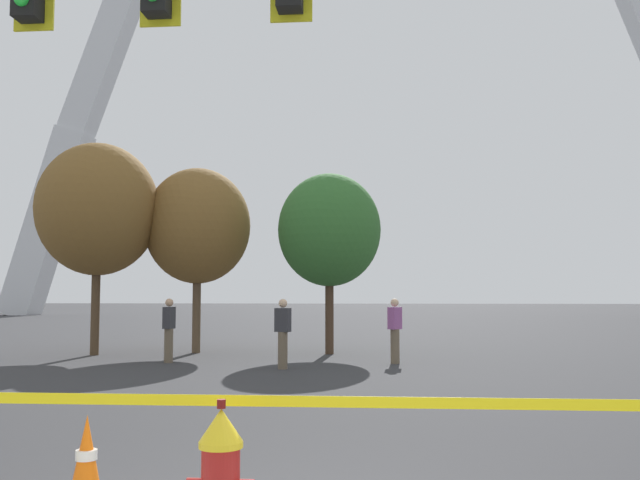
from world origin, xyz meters
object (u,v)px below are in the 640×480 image
Objects in this scene: pedestrian_standing_center at (283,333)px; pedestrian_walking_right at (169,330)px; pedestrian_walking_left at (395,330)px; monument_arch at (370,22)px; traffic_cone_mid_sidewalk at (86,462)px; fire_hydrant at (221,478)px.

pedestrian_standing_center is 1.00× the size of pedestrian_walking_right.
monument_arch is at bearing 91.75° from pedestrian_walking_left.
pedestrian_walking_right is (-2.93, 11.59, 0.46)m from traffic_cone_mid_sidewalk.
fire_hydrant is at bearing -32.13° from traffic_cone_mid_sidewalk.
pedestrian_standing_center is at bearing 89.41° from traffic_cone_mid_sidewalk.
monument_arch reaches higher than fire_hydrant.
pedestrian_walking_right is at bearing 108.78° from fire_hydrant.
pedestrian_walking_left is 1.00× the size of pedestrian_walking_right.
traffic_cone_mid_sidewalk is 0.46× the size of pedestrian_walking_left.
monument_arch is 37.69× the size of pedestrian_standing_center.
pedestrian_walking_left and pedestrian_standing_center have the same top height.
pedestrian_walking_right is at bearing -96.76° from monument_arch.
pedestrian_standing_center is at bearing 96.01° from fire_hydrant.
fire_hydrant reaches higher than traffic_cone_mid_sidewalk.
traffic_cone_mid_sidewalk is 0.46× the size of pedestrian_walking_right.
pedestrian_walking_right is (-4.21, 12.39, 0.35)m from fire_hydrant.
monument_arch is 37.69× the size of pedestrian_walking_left.
fire_hydrant is 13.09m from pedestrian_walking_right.
fire_hydrant is 55.12m from monument_arch.
monument_arch is 44.21m from pedestrian_walking_right.
pedestrian_standing_center is (-1.18, 11.20, 0.35)m from fire_hydrant.
pedestrian_walking_right is at bearing 104.19° from traffic_cone_mid_sidewalk.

